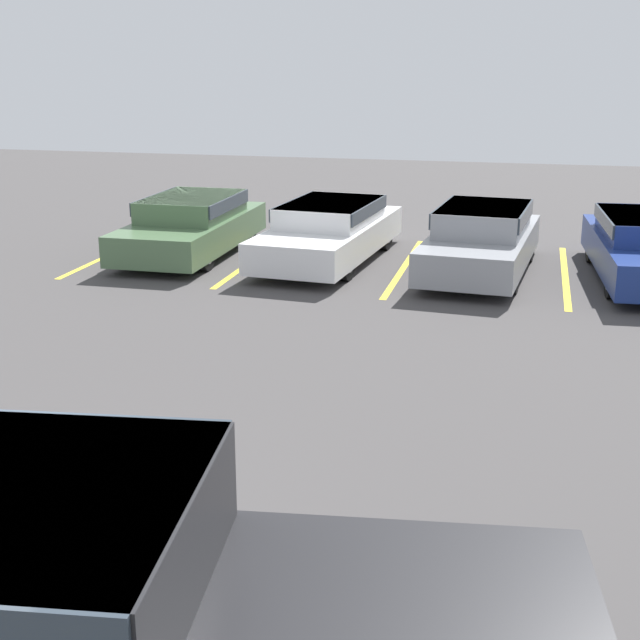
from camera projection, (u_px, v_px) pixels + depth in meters
The scene contains 7 objects.
stall_stripe_a at pixel (118, 251), 18.46m from camera, with size 0.12×4.96×0.01m, color yellow.
stall_stripe_b at pixel (256, 258), 17.79m from camera, with size 0.12×4.96×0.01m, color yellow.
stall_stripe_c at pixel (404, 267), 17.12m from camera, with size 0.12×4.96×0.01m, color yellow.
stall_stripe_d at pixel (565, 275), 16.44m from camera, with size 0.12×4.96×0.01m, color yellow.
parked_sedan_a at pixel (192, 223), 18.04m from camera, with size 1.79×4.51×1.18m.
parked_sedan_b at pixel (329, 229), 17.43m from camera, with size 2.18×4.91×1.16m.
parked_sedan_c at pixel (482, 238), 16.46m from camera, with size 2.08×4.57×1.24m.
Camera 1 is at (3.65, -4.24, 3.95)m, focal length 50.00 mm.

